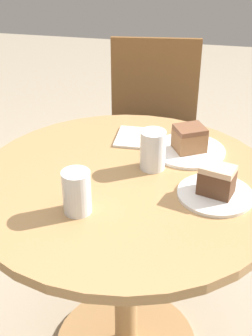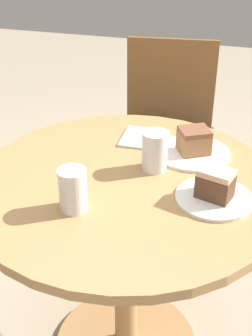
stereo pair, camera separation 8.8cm
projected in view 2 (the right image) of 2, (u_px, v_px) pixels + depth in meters
name	position (u px, v px, depth m)	size (l,w,h in m)	color
table	(126.00, 231.00, 1.47)	(0.91, 0.91, 0.74)	tan
chair	(167.00, 133.00, 2.25)	(0.50, 0.51, 0.87)	brown
plate_near	(214.00, 198.00, 1.28)	(0.21, 0.21, 0.01)	white
plate_far	(193.00, 153.00, 1.50)	(0.24, 0.24, 0.01)	white
cake_slice_near	(215.00, 184.00, 1.26)	(0.11, 0.09, 0.08)	brown
cake_slice_far	(194.00, 141.00, 1.48)	(0.12, 0.12, 0.08)	#9E6B42
glass_lemonade	(73.00, 192.00, 1.22)	(0.08, 0.08, 0.12)	beige
glass_water	(155.00, 153.00, 1.40)	(0.08, 0.08, 0.12)	silver
napkin_stack	(144.00, 138.00, 1.59)	(0.15, 0.15, 0.01)	silver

